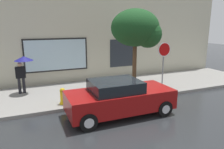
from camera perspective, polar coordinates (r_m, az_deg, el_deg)
The scene contains 8 objects.
ground_plane at distance 8.89m, azimuth 2.57°, elevation -10.24°, with size 60.00×60.00×0.00m, color #282B2D.
sidewalk at distance 11.47m, azimuth -3.81°, elevation -4.34°, with size 20.00×4.00×0.15m, color gray.
building_facade at distance 13.32m, azimuth -7.65°, elevation 12.90°, with size 20.00×0.67×7.00m.
parked_car at distance 8.45m, azimuth 1.96°, elevation -6.27°, with size 4.21×1.85×1.44m.
fire_hydrant at distance 9.53m, azimuth -13.12°, elevation -5.69°, with size 0.30×0.44×0.72m.
pedestrian_with_umbrella at distance 11.36m, azimuth -22.88°, elevation 2.45°, with size 0.91×0.91×1.88m.
street_tree at distance 10.59m, azimuth 6.99°, elevation 11.94°, with size 2.43×2.06×4.15m.
stop_sign at distance 11.57m, azimuth 13.75°, elevation 4.81°, with size 0.76×0.10×2.50m.
Camera 1 is at (-3.49, -7.36, 3.55)m, focal length 34.02 mm.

